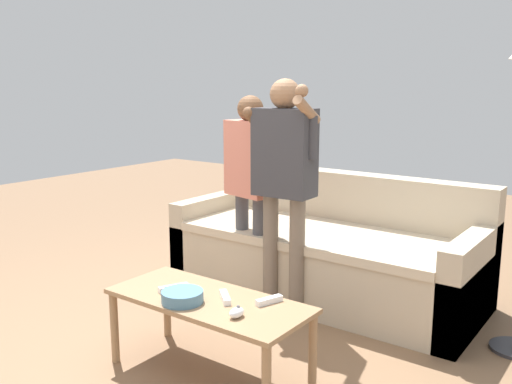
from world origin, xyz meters
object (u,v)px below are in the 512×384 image
Objects in this scene: game_remote_nunchuk at (237,313)px; player_left at (250,174)px; game_remote_wand_near at (174,288)px; game_remote_wand_far at (269,300)px; couch at (327,253)px; player_center at (284,170)px; snack_bowl at (182,297)px; game_remote_wand_spare at (225,297)px; coffee_table at (208,308)px.

game_remote_nunchuk is 1.38m from player_left.
game_remote_wand_far is at bearing 17.35° from game_remote_wand_near.
couch is at bearing 84.61° from game_remote_wand_near.
couch is 24.87× the size of game_remote_nunchuk.
snack_bowl is at bearing -87.17° from player_center.
player_left is at bearing 120.16° from game_remote_wand_spare.
game_remote_wand_far and game_remote_wand_spare have the same top height.
couch reaches higher than coffee_table.
game_remote_wand_near is 0.31m from game_remote_wand_spare.
snack_bowl is 1.25m from player_left.
game_remote_wand_far is (0.02, 0.23, -0.01)m from game_remote_nunchuk.
game_remote_wand_near is at bearing -168.82° from game_remote_wand_spare.
couch is at bearing 97.14° from game_remote_wand_spare.
game_remote_wand_far is (0.36, 0.25, -0.01)m from snack_bowl.
player_left is at bearing 131.64° from game_remote_wand_far.
snack_bowl is at bearing -89.42° from couch.
couch is at bearing 106.53° from game_remote_wand_far.
snack_bowl is (-0.07, -0.12, 0.08)m from coffee_table.
player_center is (-0.38, 0.98, 0.52)m from game_remote_nunchuk.
player_left reaches higher than game_remote_wand_near.
game_remote_wand_near is (-0.48, 0.07, -0.01)m from game_remote_nunchuk.
game_remote_wand_far is at bearing -48.36° from player_left.
player_center is 1.00m from game_remote_wand_far.
couch reaches higher than game_remote_wand_spare.
snack_bowl is at bearing -136.23° from game_remote_wand_spare.
game_remote_nunchuk is 0.22m from game_remote_wand_spare.
game_remote_wand_near is (0.25, -1.01, -0.46)m from player_left.
game_remote_nunchuk is at bearing -55.95° from player_left.
game_remote_wand_spare is (-0.20, -0.10, -0.00)m from game_remote_wand_far.
coffee_table is at bearing -64.65° from player_left.
game_remote_wand_far is at bearing 24.30° from coffee_table.
couch is at bearing 103.19° from game_remote_nunchuk.
player_left is at bearing 115.35° from coffee_table.
snack_bowl is 0.34m from game_remote_nunchuk.
couch is 15.25× the size of game_remote_wand_spare.
game_remote_wand_far is at bearing -73.47° from couch.
snack_bowl is 1.48× the size of game_remote_wand_spare.
player_center is at bearing 118.69° from game_remote_wand_far.
game_remote_wand_far is 0.23m from game_remote_wand_spare.
player_left reaches higher than game_remote_wand_spare.
game_remote_wand_near is 1.07× the size of game_remote_wand_far.
game_remote_nunchuk is at bearing -68.57° from player_center.
game_remote_nunchuk is 0.06× the size of player_center.
player_center is (-0.05, 1.00, 0.52)m from snack_bowl.
coffee_table is 0.33m from game_remote_wand_far.
snack_bowl is at bearing -30.61° from game_remote_wand_near.
player_center reaches higher than snack_bowl.
snack_bowl reaches higher than game_remote_wand_far.
game_remote_wand_spare is (0.17, -1.36, 0.14)m from couch.
game_remote_wand_near and game_remote_wand_spare have the same top height.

